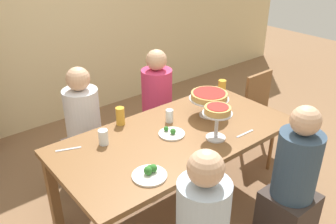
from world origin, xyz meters
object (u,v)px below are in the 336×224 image
Objects in this scene: diner_near_right at (292,190)px; personal_pizza_stand at (217,114)px; beer_glass_amber_tall at (120,116)px; cutlery_fork_near at (203,157)px; dining_table at (176,143)px; salad_plate_near_diner at (171,133)px; salad_plate_far_diner at (150,173)px; diner_far_left at (85,137)px; diner_far_right at (157,113)px; cutlery_knife_near at (205,100)px; deep_dish_pizza_stand at (209,97)px; chair_head_east at (264,112)px; beer_glass_amber_short at (222,88)px; cutlery_fork_far at (245,134)px; water_glass_clear_near at (103,137)px; cutlery_knife_far at (68,149)px; water_glass_clear_far at (169,116)px.

personal_pizza_stand is at bearing 21.76° from diner_near_right.
cutlery_fork_near is at bearing -75.94° from beer_glass_amber_tall.
salad_plate_near_diner is (-0.03, 0.02, 0.09)m from dining_table.
salad_plate_far_diner is 1.26× the size of cutlery_fork_near.
salad_plate_near_diner is (0.36, -0.77, 0.26)m from diner_far_left.
diner_far_right reaches higher than salad_plate_near_diner.
diner_far_right reaches higher than cutlery_knife_near.
deep_dish_pizza_stand is at bearing 0.24° from diner_near_right.
cutlery_knife_near is at bearing 23.54° from salad_plate_near_diner.
diner_near_right reaches higher than cutlery_knife_near.
chair_head_east is 3.84× the size of salad_plate_far_diner.
personal_pizza_stand is (0.19, -0.23, 0.29)m from dining_table.
beer_glass_amber_short reaches higher than salad_plate_far_diner.
diner_far_right reaches higher than deep_dish_pizza_stand.
dining_table is at bearing -160.57° from beer_glass_amber_short.
beer_glass_amber_short is 0.83× the size of cutlery_knife_near.
salad_plate_near_diner is at bearing 143.63° from cutlery_fork_far.
dining_table is 7.01× the size of personal_pizza_stand.
cutlery_fork_near is at bearing 18.91° from chair_head_east.
dining_table is 0.91m from diner_near_right.
diner_far_right reaches higher than water_glass_clear_near.
cutlery_knife_far is at bearing 131.12° from cutlery_fork_near.
beer_glass_amber_tall reaches higher than chair_head_east.
salad_plate_near_diner reaches higher than dining_table.
diner_far_left is 10.83× the size of water_glass_clear_far.
dining_table is 0.42m from personal_pizza_stand.
diner_near_right is 0.96m from salad_plate_near_diner.
personal_pizza_stand is 0.34m from cutlery_fork_near.
diner_far_left is at bearing 110.99° from beer_glass_amber_tall.
water_glass_clear_near is at bearing 176.33° from water_glass_clear_far.
cutlery_knife_far is at bearing -36.51° from diner_far_left.
chair_head_east is 1.41m from cutlery_fork_near.
salad_plate_near_diner is (-0.22, 0.25, -0.19)m from personal_pizza_stand.
cutlery_fork_near is at bearing 156.04° from cutlery_knife_far.
personal_pizza_stand is (-0.22, 0.56, 0.45)m from diner_near_right.
diner_far_right is at bearing 130.65° from beer_glass_amber_short.
diner_far_left is 0.82m from water_glass_clear_far.
salad_plate_far_diner is at bearing -139.17° from water_glass_clear_far.
diner_far_left is 1.13m from cutlery_knife_near.
cutlery_knife_near is (0.59, 0.29, 0.08)m from dining_table.
deep_dish_pizza_stand is 0.46m from beer_glass_amber_short.
deep_dish_pizza_stand is (0.80, -0.72, 0.42)m from diner_far_left.
beer_glass_amber_short is at bearing -6.51° from beer_glass_amber_tall.
personal_pizza_stand is 0.78m from beer_glass_amber_tall.
diner_near_right is at bearing -68.24° from personal_pizza_stand.
diner_far_right is 0.71m from water_glass_clear_far.
beer_glass_amber_short is (0.61, 0.52, -0.13)m from personal_pizza_stand.
diner_near_right reaches higher than salad_plate_near_diner.
water_glass_clear_far reaches higher than cutlery_fork_near.
salad_plate_far_diner is 0.42m from cutlery_fork_near.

